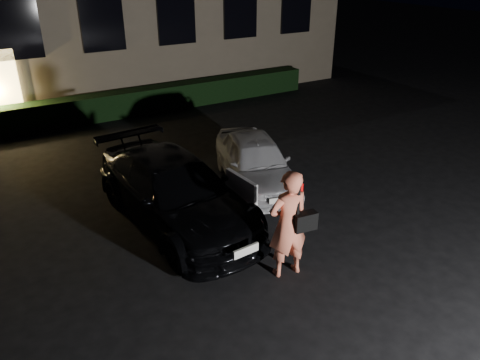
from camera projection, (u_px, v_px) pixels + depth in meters
ground at (305, 284)px, 7.98m from camera, size 80.00×80.00×0.00m
hedge at (116, 105)px, 15.92m from camera, size 15.00×0.70×0.85m
sedan at (176, 191)px, 9.57m from camera, size 2.35×4.92×1.37m
hatch at (255, 161)px, 11.16m from camera, size 2.38×3.83×1.22m
man at (289, 224)px, 7.83m from camera, size 0.82×0.55×1.98m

